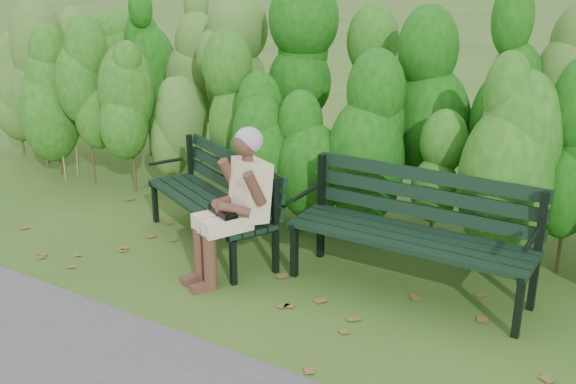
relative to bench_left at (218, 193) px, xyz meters
The scene contains 6 objects.
ground 1.17m from the bench_left, 30.49° to the right, with size 80.00×80.00×0.00m, color #2B551B.
hedge_band 1.77m from the bench_left, 55.92° to the left, with size 11.04×1.67×2.42m.
leaf_litter 1.04m from the bench_left, 51.33° to the right, with size 5.83×2.23×0.01m.
bench_left is the anchor object (origin of this frame).
bench_right 1.94m from the bench_left, ahead, with size 1.99×0.66×0.99m.
seated_woman 0.76m from the bench_left, 39.38° to the right, with size 0.64×0.83×1.31m.
Camera 1 is at (2.85, -4.22, 2.67)m, focal length 42.00 mm.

